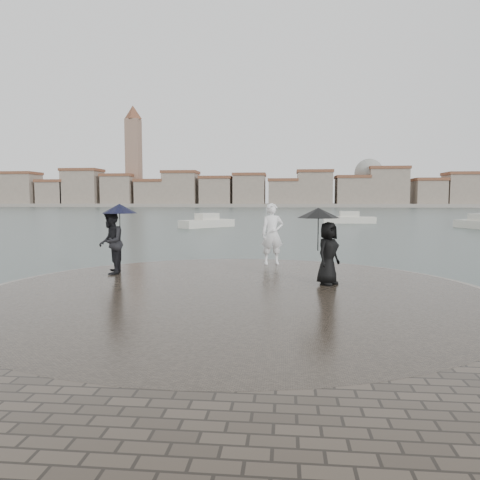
# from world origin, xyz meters

# --- Properties ---
(ground) EXTENTS (400.00, 400.00, 0.00)m
(ground) POSITION_xyz_m (0.00, 0.00, 0.00)
(ground) COLOR #2B3835
(ground) RESTS_ON ground
(kerb_ring) EXTENTS (12.50, 12.50, 0.32)m
(kerb_ring) POSITION_xyz_m (0.00, 3.50, 0.16)
(kerb_ring) COLOR gray
(kerb_ring) RESTS_ON ground
(quay_tip) EXTENTS (11.90, 11.90, 0.36)m
(quay_tip) POSITION_xyz_m (0.00, 3.50, 0.18)
(quay_tip) COLOR #2D261E
(quay_tip) RESTS_ON ground
(statue) EXTENTS (0.82, 0.62, 2.03)m
(statue) POSITION_xyz_m (0.76, 8.10, 1.38)
(statue) COLOR white
(statue) RESTS_ON quay_tip
(visitor_left) EXTENTS (1.20, 1.12, 2.04)m
(visitor_left) POSITION_xyz_m (-3.79, 5.59, 1.48)
(visitor_left) COLOR black
(visitor_left) RESTS_ON quay_tip
(visitor_right) EXTENTS (1.24, 1.12, 1.95)m
(visitor_right) POSITION_xyz_m (2.19, 4.49, 1.51)
(visitor_right) COLOR black
(visitor_right) RESTS_ON quay_tip
(far_skyline) EXTENTS (260.00, 20.00, 37.00)m
(far_skyline) POSITION_xyz_m (-6.29, 160.71, 5.61)
(far_skyline) COLOR gray
(far_skyline) RESTS_ON ground
(boats) EXTENTS (28.01, 12.56, 1.50)m
(boats) POSITION_xyz_m (6.70, 38.03, 0.38)
(boats) COLOR beige
(boats) RESTS_ON ground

